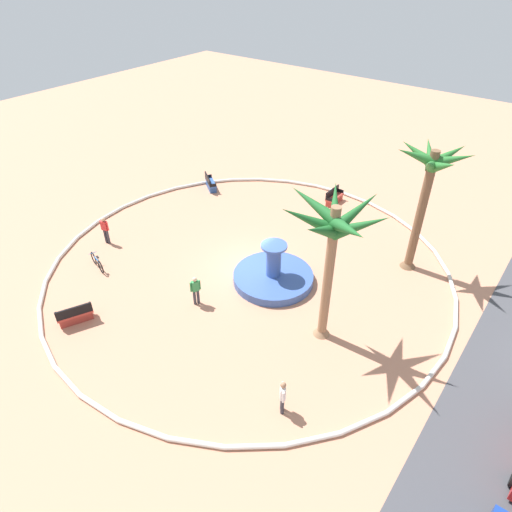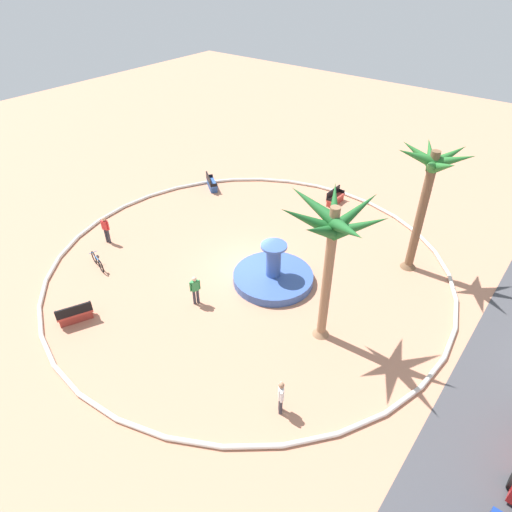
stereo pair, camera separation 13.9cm
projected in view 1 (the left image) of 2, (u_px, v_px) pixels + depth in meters
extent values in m
plane|color=tan|center=(249.00, 267.00, 24.16)|extent=(80.00, 80.00, 0.00)
torus|color=silver|center=(249.00, 266.00, 24.10)|extent=(21.30, 21.30, 0.20)
cylinder|color=#38569E|center=(273.00, 278.00, 23.07)|extent=(4.12, 4.12, 0.45)
cylinder|color=#19567F|center=(273.00, 278.00, 23.09)|extent=(3.63, 3.63, 0.34)
cylinder|color=#38569E|center=(274.00, 261.00, 22.44)|extent=(0.74, 0.74, 1.70)
cylinder|color=#3D5FAD|center=(274.00, 246.00, 21.91)|extent=(1.32, 1.32, 0.12)
cylinder|color=#8E6B4C|center=(328.00, 277.00, 18.23)|extent=(0.40, 0.40, 6.52)
cone|color=#8E6B4C|center=(322.00, 330.00, 19.98)|extent=(0.76, 0.76, 0.50)
cone|color=#1E6028|center=(321.00, 231.00, 16.01)|extent=(2.25, 0.59, 1.57)
cone|color=#1E6028|center=(348.00, 230.00, 15.68)|extent=(1.83, 2.20, 1.21)
cone|color=#1E6028|center=(361.00, 226.00, 16.36)|extent=(1.11, 2.29, 1.63)
cone|color=#1E6028|center=(356.00, 211.00, 17.04)|extent=(2.32, 1.34, 1.49)
cone|color=#1E6028|center=(335.00, 206.00, 17.43)|extent=(2.24, 1.62, 1.51)
cone|color=#1E6028|center=(313.00, 203.00, 17.13)|extent=(0.90, 2.38, 1.12)
cone|color=#1E6028|center=(308.00, 220.00, 16.56)|extent=(1.93, 2.07, 1.50)
cylinder|color=brown|center=(420.00, 213.00, 22.31)|extent=(0.44, 0.44, 6.61)
cone|color=brown|center=(408.00, 262.00, 24.09)|extent=(0.84, 0.84, 0.50)
cone|color=#28702D|center=(430.00, 165.00, 20.05)|extent=(1.91, 0.81, 1.29)
cone|color=#28702D|center=(443.00, 166.00, 19.99)|extent=(1.64, 1.76, 1.32)
cone|color=#28702D|center=(454.00, 159.00, 20.35)|extent=(1.13, 1.96, 1.14)
cone|color=#28702D|center=(449.00, 154.00, 20.81)|extent=(1.89, 1.47, 1.15)
cone|color=#28702D|center=(430.00, 153.00, 21.28)|extent=(1.83, 1.47, 1.41)
cone|color=#28702D|center=(418.00, 152.00, 21.04)|extent=(0.75, 1.92, 1.18)
cone|color=#28702D|center=(416.00, 156.00, 20.60)|extent=(1.49, 1.88, 1.08)
cube|color=#335BA8|center=(211.00, 183.00, 31.42)|extent=(1.34, 1.59, 0.12)
cube|color=black|center=(208.00, 179.00, 31.20)|extent=(1.00, 1.35, 0.50)
cube|color=#2B4E8F|center=(211.00, 186.00, 31.57)|extent=(1.23, 1.46, 0.39)
cube|color=black|center=(209.00, 176.00, 31.93)|extent=(0.41, 0.33, 0.24)
cube|color=black|center=(213.00, 186.00, 30.76)|extent=(0.41, 0.33, 0.24)
cube|color=#B73D33|center=(335.00, 197.00, 29.70)|extent=(1.61, 0.52, 0.12)
cube|color=black|center=(332.00, 192.00, 29.63)|extent=(1.60, 0.10, 0.50)
cube|color=#9C342B|center=(334.00, 200.00, 29.85)|extent=(1.48, 0.48, 0.39)
cube|color=black|center=(340.00, 191.00, 30.09)|extent=(0.08, 0.45, 0.24)
cube|color=black|center=(329.00, 199.00, 29.14)|extent=(0.08, 0.45, 0.24)
cube|color=#B73D33|center=(75.00, 314.00, 20.53)|extent=(1.66, 1.13, 0.12)
cube|color=black|center=(74.00, 312.00, 20.20)|extent=(1.48, 0.75, 0.50)
cube|color=#9C342B|center=(76.00, 318.00, 20.68)|extent=(1.53, 1.04, 0.39)
cube|color=black|center=(57.00, 317.00, 20.17)|extent=(0.26, 0.44, 0.24)
cube|color=black|center=(91.00, 306.00, 20.73)|extent=(0.26, 0.44, 0.24)
torus|color=black|center=(94.00, 258.00, 24.23)|extent=(0.25, 0.71, 0.72)
torus|color=black|center=(101.00, 267.00, 23.58)|extent=(0.25, 0.71, 0.72)
cylinder|color=#1E66B2|center=(96.00, 259.00, 23.77)|extent=(0.30, 0.93, 0.05)
cylinder|color=#1E66B2|center=(98.00, 260.00, 23.46)|extent=(0.04, 0.04, 0.30)
cube|color=black|center=(97.00, 257.00, 23.36)|extent=(0.15, 0.22, 0.06)
cylinder|color=#1E66B2|center=(93.00, 253.00, 23.98)|extent=(0.43, 0.14, 0.03)
cylinder|color=#33333D|center=(105.00, 236.00, 25.85)|extent=(0.14, 0.14, 0.90)
cylinder|color=#33333D|center=(108.00, 237.00, 25.80)|extent=(0.14, 0.14, 0.90)
cube|color=red|center=(104.00, 226.00, 25.40)|extent=(0.29, 0.38, 0.56)
sphere|color=tan|center=(103.00, 220.00, 25.17)|extent=(0.22, 0.22, 0.22)
cylinder|color=red|center=(101.00, 225.00, 25.46)|extent=(0.09, 0.09, 0.53)
cylinder|color=red|center=(108.00, 226.00, 25.34)|extent=(0.09, 0.09, 0.53)
cylinder|color=#33333D|center=(195.00, 297.00, 21.52)|extent=(0.14, 0.14, 0.82)
cylinder|color=#33333D|center=(198.00, 296.00, 21.58)|extent=(0.14, 0.14, 0.82)
cube|color=#338C4C|center=(195.00, 286.00, 21.15)|extent=(0.39, 0.34, 0.56)
sphere|color=beige|center=(195.00, 279.00, 20.91)|extent=(0.22, 0.22, 0.22)
cylinder|color=#338C4C|center=(191.00, 287.00, 21.07)|extent=(0.09, 0.09, 0.53)
cylinder|color=#338C4C|center=(200.00, 285.00, 21.22)|extent=(0.09, 0.09, 0.53)
cylinder|color=#33333D|center=(282.00, 406.00, 16.54)|extent=(0.14, 0.14, 0.83)
cylinder|color=#33333D|center=(282.00, 402.00, 16.69)|extent=(0.14, 0.14, 0.83)
cube|color=white|center=(283.00, 392.00, 16.21)|extent=(0.39, 0.37, 0.56)
sphere|color=#9E7051|center=(283.00, 385.00, 15.98)|extent=(0.22, 0.22, 0.22)
cylinder|color=white|center=(283.00, 397.00, 16.03)|extent=(0.09, 0.09, 0.53)
cylinder|color=white|center=(282.00, 387.00, 16.39)|extent=(0.09, 0.09, 0.53)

